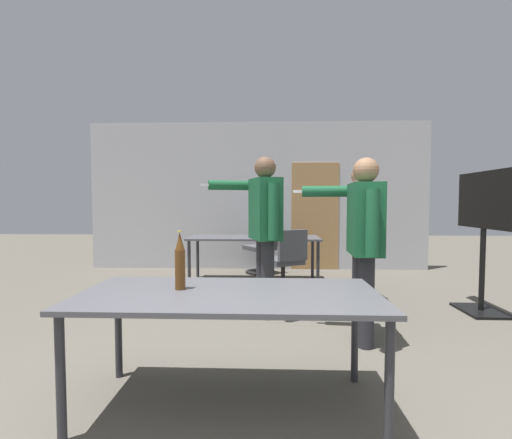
# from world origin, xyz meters

# --- Properties ---
(back_wall) EXTENTS (6.52, 0.12, 2.83)m
(back_wall) POSITION_xyz_m (0.03, 5.14, 1.41)
(back_wall) COLOR #BCBCC1
(back_wall) RESTS_ON ground_plane
(conference_table_near) EXTENTS (1.85, 0.82, 0.73)m
(conference_table_near) POSITION_xyz_m (-0.03, 0.58, 0.67)
(conference_table_near) COLOR #4C4C51
(conference_table_near) RESTS_ON ground_plane
(conference_table_far) EXTENTS (2.10, 0.76, 0.73)m
(conference_table_far) POSITION_xyz_m (-0.03, 4.01, 0.67)
(conference_table_far) COLOR #4C4C51
(conference_table_far) RESTS_ON ground_plane
(tv_screen) EXTENTS (0.44, 1.00, 1.65)m
(tv_screen) POSITION_xyz_m (2.71, 2.56, 1.01)
(tv_screen) COLOR black
(tv_screen) RESTS_ON ground_plane
(person_left_plaid) EXTENTS (0.77, 0.71, 1.69)m
(person_left_plaid) POSITION_xyz_m (1.07, 1.62, 1.02)
(person_left_plaid) COLOR #28282D
(person_left_plaid) RESTS_ON ground_plane
(person_near_casual) EXTENTS (0.79, 0.66, 1.74)m
(person_near_casual) POSITION_xyz_m (1.36, 2.90, 1.05)
(person_near_casual) COLOR #28282D
(person_near_casual) RESTS_ON ground_plane
(person_right_polo) EXTENTS (0.95, 0.67, 1.80)m
(person_right_polo) POSITION_xyz_m (0.15, 2.34, 1.08)
(person_right_polo) COLOR #28282D
(person_right_polo) RESTS_ON ground_plane
(office_chair_side_rolled) EXTENTS (0.64, 0.67, 0.92)m
(office_chair_side_rolled) POSITION_xyz_m (0.45, 3.29, 0.43)
(office_chair_side_rolled) COLOR black
(office_chair_side_rolled) RESTS_ON ground_plane
(office_chair_far_right) EXTENTS (0.67, 0.69, 0.92)m
(office_chair_far_right) POSITION_xyz_m (0.09, 4.67, 0.43)
(office_chair_far_right) COLOR black
(office_chair_far_right) RESTS_ON ground_plane
(beer_bottle) EXTENTS (0.07, 0.07, 0.38)m
(beer_bottle) POSITION_xyz_m (-0.36, 0.65, 0.91)
(beer_bottle) COLOR #563314
(beer_bottle) RESTS_ON conference_table_near
(drink_cup) EXTENTS (0.08, 0.08, 0.09)m
(drink_cup) POSITION_xyz_m (-0.04, 4.07, 0.78)
(drink_cup) COLOR silver
(drink_cup) RESTS_ON conference_table_far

